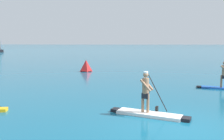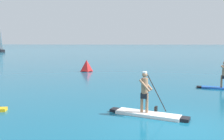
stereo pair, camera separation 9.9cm
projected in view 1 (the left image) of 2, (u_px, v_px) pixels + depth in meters
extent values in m
plane|color=#145B7A|center=(175.00, 126.00, 8.66)|extent=(440.00, 440.00, 0.00)
cube|color=yellow|center=(3.00, 110.00, 10.53)|extent=(0.41, 0.46, 0.13)
cube|color=white|center=(149.00, 114.00, 9.89)|extent=(2.60, 1.56, 0.12)
cube|color=black|center=(186.00, 119.00, 9.27)|extent=(0.46, 0.53, 0.12)
cube|color=black|center=(116.00, 110.00, 10.52)|extent=(0.44, 0.47, 0.12)
cylinder|color=#997051|center=(148.00, 103.00, 9.86)|extent=(0.11, 0.11, 0.76)
cylinder|color=#997051|center=(143.00, 103.00, 9.95)|extent=(0.11, 0.11, 0.76)
cube|color=black|center=(145.00, 96.00, 9.87)|extent=(0.32, 0.30, 0.22)
cylinder|color=#997051|center=(146.00, 86.00, 9.83)|extent=(0.26, 0.26, 0.61)
sphere|color=#997051|center=(146.00, 75.00, 9.78)|extent=(0.21, 0.21, 0.21)
cylinder|color=white|center=(146.00, 72.00, 9.77)|extent=(0.18, 0.18, 0.06)
cylinder|color=#997051|center=(148.00, 84.00, 9.94)|extent=(0.45, 0.26, 0.50)
cylinder|color=#997051|center=(146.00, 86.00, 9.67)|extent=(0.45, 0.26, 0.50)
cylinder|color=black|center=(157.00, 92.00, 10.08)|extent=(0.81, 0.37, 1.53)
cube|color=black|center=(157.00, 110.00, 10.17)|extent=(0.15, 0.22, 0.32)
cube|color=blue|center=(222.00, 88.00, 15.51)|extent=(2.48, 1.28, 0.09)
cube|color=black|center=(199.00, 87.00, 16.00)|extent=(0.39, 0.43, 0.09)
cylinder|color=#997051|center=(221.00, 81.00, 15.48)|extent=(0.11, 0.11, 0.75)
cube|color=black|center=(224.00, 77.00, 15.40)|extent=(0.31, 0.29, 0.22)
cylinder|color=#997051|center=(224.00, 70.00, 15.36)|extent=(0.26, 0.26, 0.63)
pyramid|color=red|center=(86.00, 66.00, 24.41)|extent=(1.16, 1.16, 1.13)
torus|color=maroon|center=(86.00, 71.00, 24.47)|extent=(1.11, 1.11, 0.12)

